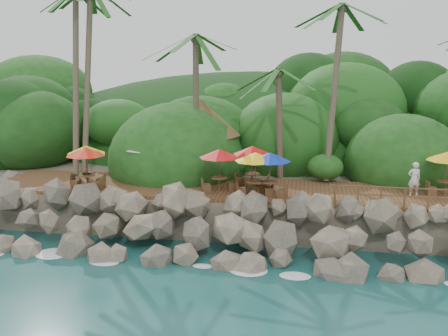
# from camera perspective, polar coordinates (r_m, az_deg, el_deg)

# --- Properties ---
(ground) EXTENTS (140.00, 140.00, 0.00)m
(ground) POSITION_cam_1_polar(r_m,az_deg,el_deg) (23.55, -2.43, -11.24)
(ground) COLOR #19514F
(ground) RESTS_ON ground
(land_base) EXTENTS (32.00, 25.20, 2.10)m
(land_base) POSITION_cam_1_polar(r_m,az_deg,el_deg) (38.31, 2.45, -0.27)
(land_base) COLOR gray
(land_base) RESTS_ON ground
(jungle_hill) EXTENTS (44.80, 28.00, 15.40)m
(jungle_hill) POSITION_cam_1_polar(r_m,az_deg,el_deg) (45.81, 3.58, 0.48)
(jungle_hill) COLOR #143811
(jungle_hill) RESTS_ON ground
(seawall) EXTENTS (29.00, 4.00, 2.30)m
(seawall) POSITION_cam_1_polar(r_m,az_deg,el_deg) (24.96, -1.51, -7.01)
(seawall) COLOR gray
(seawall) RESTS_ON ground
(terrace) EXTENTS (26.00, 5.00, 0.20)m
(terrace) POSITION_cam_1_polar(r_m,az_deg,el_deg) (28.41, 0.00, -2.36)
(terrace) COLOR brown
(terrace) RESTS_ON land_base
(jungle_foliage) EXTENTS (44.00, 16.00, 12.00)m
(jungle_foliage) POSITION_cam_1_polar(r_m,az_deg,el_deg) (37.59, 2.25, -2.16)
(jungle_foliage) COLOR #143811
(jungle_foliage) RESTS_ON ground
(foam_line) EXTENTS (25.20, 0.80, 0.06)m
(foam_line) POSITION_cam_1_polar(r_m,az_deg,el_deg) (23.81, -2.28, -10.89)
(foam_line) COLOR white
(foam_line) RESTS_ON ground
(palms) EXTENTS (29.19, 6.55, 12.73)m
(palms) POSITION_cam_1_polar(r_m,az_deg,el_deg) (30.27, 1.38, 16.53)
(palms) COLOR brown
(palms) RESTS_ON ground
(palapa) EXTENTS (5.04, 5.04, 4.60)m
(palapa) POSITION_cam_1_polar(r_m,az_deg,el_deg) (31.51, -2.68, 5.73)
(palapa) COLOR brown
(palapa) RESTS_ON ground
(dining_clusters) EXTENTS (21.41, 5.29, 2.34)m
(dining_clusters) POSITION_cam_1_polar(r_m,az_deg,el_deg) (27.67, -1.93, 1.56)
(dining_clusters) COLOR brown
(dining_clusters) RESTS_ON terrace
(railing) EXTENTS (8.30, 0.10, 1.00)m
(railing) POSITION_cam_1_polar(r_m,az_deg,el_deg) (26.15, 20.82, -2.90)
(railing) COLOR brown
(railing) RESTS_ON terrace
(waiter) EXTENTS (0.71, 0.52, 1.81)m
(waiter) POSITION_cam_1_polar(r_m,az_deg,el_deg) (28.24, 20.57, -1.16)
(waiter) COLOR white
(waiter) RESTS_ON terrace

